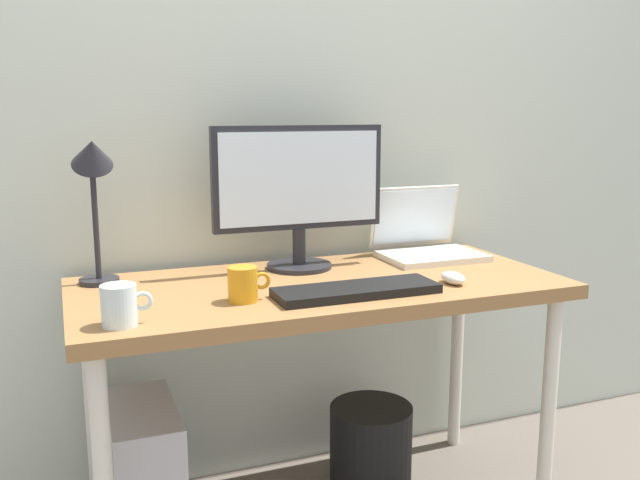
{
  "coord_description": "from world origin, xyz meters",
  "views": [
    {
      "loc": [
        -0.68,
        -1.75,
        1.22
      ],
      "look_at": [
        0.0,
        0.0,
        0.85
      ],
      "focal_mm": 38.24,
      "sensor_mm": 36.0,
      "label": 1
    }
  ],
  "objects_px": {
    "monitor": "(299,188)",
    "desk": "(320,305)",
    "laptop": "(424,239)",
    "coffee_mug": "(243,284)",
    "computer_tower": "(145,479)",
    "keyboard": "(357,290)",
    "mouse": "(453,278)",
    "desk_lamp": "(93,176)",
    "glass_cup": "(120,305)",
    "wastebasket": "(371,451)"
  },
  "relations": [
    {
      "from": "desk",
      "to": "coffee_mug",
      "type": "xyz_separation_m",
      "value": [
        -0.25,
        -0.12,
        0.12
      ]
    },
    {
      "from": "keyboard",
      "to": "mouse",
      "type": "xyz_separation_m",
      "value": [
        0.3,
        0.01,
        0.01
      ]
    },
    {
      "from": "laptop",
      "to": "desk",
      "type": "bearing_deg",
      "value": -156.75
    },
    {
      "from": "desk",
      "to": "wastebasket",
      "type": "distance_m",
      "value": 0.55
    },
    {
      "from": "keyboard",
      "to": "laptop",
      "type": "bearing_deg",
      "value": 41.37
    },
    {
      "from": "desk_lamp",
      "to": "monitor",
      "type": "bearing_deg",
      "value": -0.05
    },
    {
      "from": "monitor",
      "to": "desk",
      "type": "bearing_deg",
      "value": -90.43
    },
    {
      "from": "monitor",
      "to": "keyboard",
      "type": "xyz_separation_m",
      "value": [
        0.04,
        -0.34,
        -0.24
      ]
    },
    {
      "from": "desk",
      "to": "glass_cup",
      "type": "bearing_deg",
      "value": -159.5
    },
    {
      "from": "monitor",
      "to": "computer_tower",
      "type": "relative_size",
      "value": 1.27
    },
    {
      "from": "coffee_mug",
      "to": "monitor",
      "type": "bearing_deg",
      "value": 48.96
    },
    {
      "from": "laptop",
      "to": "wastebasket",
      "type": "relative_size",
      "value": 1.07
    },
    {
      "from": "monitor",
      "to": "wastebasket",
      "type": "relative_size",
      "value": 1.77
    },
    {
      "from": "wastebasket",
      "to": "desk_lamp",
      "type": "bearing_deg",
      "value": 170.67
    },
    {
      "from": "desk",
      "to": "laptop",
      "type": "xyz_separation_m",
      "value": [
        0.45,
        0.19,
        0.13
      ]
    },
    {
      "from": "coffee_mug",
      "to": "keyboard",
      "type": "bearing_deg",
      "value": -9.55
    },
    {
      "from": "coffee_mug",
      "to": "glass_cup",
      "type": "distance_m",
      "value": 0.33
    },
    {
      "from": "monitor",
      "to": "mouse",
      "type": "height_order",
      "value": "monitor"
    },
    {
      "from": "keyboard",
      "to": "glass_cup",
      "type": "height_order",
      "value": "glass_cup"
    },
    {
      "from": "desk",
      "to": "keyboard",
      "type": "height_order",
      "value": "keyboard"
    },
    {
      "from": "glass_cup",
      "to": "monitor",
      "type": "bearing_deg",
      "value": 34.31
    },
    {
      "from": "laptop",
      "to": "coffee_mug",
      "type": "bearing_deg",
      "value": -156.13
    },
    {
      "from": "desk",
      "to": "monitor",
      "type": "height_order",
      "value": "monitor"
    },
    {
      "from": "monitor",
      "to": "glass_cup",
      "type": "bearing_deg",
      "value": -145.69
    },
    {
      "from": "mouse",
      "to": "computer_tower",
      "type": "xyz_separation_m",
      "value": [
        -0.85,
        0.19,
        -0.54
      ]
    },
    {
      "from": "monitor",
      "to": "keyboard",
      "type": "height_order",
      "value": "monitor"
    },
    {
      "from": "keyboard",
      "to": "monitor",
      "type": "bearing_deg",
      "value": 96.15
    },
    {
      "from": "desk",
      "to": "desk_lamp",
      "type": "distance_m",
      "value": 0.72
    },
    {
      "from": "desk",
      "to": "computer_tower",
      "type": "bearing_deg",
      "value": 176.32
    },
    {
      "from": "mouse",
      "to": "wastebasket",
      "type": "distance_m",
      "value": 0.65
    },
    {
      "from": "laptop",
      "to": "glass_cup",
      "type": "bearing_deg",
      "value": -158.28
    },
    {
      "from": "keyboard",
      "to": "glass_cup",
      "type": "distance_m",
      "value": 0.61
    },
    {
      "from": "desk_lamp",
      "to": "computer_tower",
      "type": "height_order",
      "value": "desk_lamp"
    },
    {
      "from": "computer_tower",
      "to": "laptop",
      "type": "bearing_deg",
      "value": 9.49
    },
    {
      "from": "computer_tower",
      "to": "monitor",
      "type": "bearing_deg",
      "value": 15.72
    },
    {
      "from": "monitor",
      "to": "mouse",
      "type": "xyz_separation_m",
      "value": [
        0.34,
        -0.34,
        -0.23
      ]
    },
    {
      "from": "keyboard",
      "to": "mouse",
      "type": "height_order",
      "value": "mouse"
    },
    {
      "from": "coffee_mug",
      "to": "wastebasket",
      "type": "relative_size",
      "value": 0.37
    },
    {
      "from": "desk_lamp",
      "to": "mouse",
      "type": "xyz_separation_m",
      "value": [
        0.93,
        -0.34,
        -0.29
      ]
    },
    {
      "from": "laptop",
      "to": "coffee_mug",
      "type": "relative_size",
      "value": 2.86
    },
    {
      "from": "glass_cup",
      "to": "coffee_mug",
      "type": "bearing_deg",
      "value": 16.65
    },
    {
      "from": "glass_cup",
      "to": "computer_tower",
      "type": "relative_size",
      "value": 0.28
    },
    {
      "from": "coffee_mug",
      "to": "glass_cup",
      "type": "xyz_separation_m",
      "value": [
        -0.31,
        -0.09,
        0.0
      ]
    },
    {
      "from": "computer_tower",
      "to": "wastebasket",
      "type": "xyz_separation_m",
      "value": [
        0.7,
        0.02,
        -0.06
      ]
    },
    {
      "from": "monitor",
      "to": "keyboard",
      "type": "relative_size",
      "value": 1.21
    },
    {
      "from": "monitor",
      "to": "desk_lamp",
      "type": "height_order",
      "value": "monitor"
    },
    {
      "from": "desk",
      "to": "computer_tower",
      "type": "xyz_separation_m",
      "value": [
        -0.51,
        0.03,
        -0.45
      ]
    },
    {
      "from": "mouse",
      "to": "wastebasket",
      "type": "xyz_separation_m",
      "value": [
        -0.15,
        0.21,
        -0.6
      ]
    },
    {
      "from": "mouse",
      "to": "glass_cup",
      "type": "bearing_deg",
      "value": -176.72
    },
    {
      "from": "monitor",
      "to": "laptop",
      "type": "relative_size",
      "value": 1.66
    }
  ]
}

